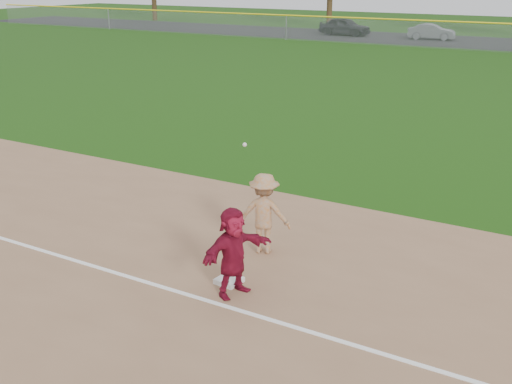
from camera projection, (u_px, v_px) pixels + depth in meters
The scene contains 7 objects.
ground at pixel (215, 279), 12.11m from camera, with size 160.00×160.00×0.00m, color #1A440D.
foul_line at pixel (190, 295), 11.45m from camera, with size 60.00×0.10×0.01m, color white.
first_base at pixel (229, 280), 11.91m from camera, with size 0.42×0.42×0.10m, color silver.
base_runner at pixel (233, 252), 11.26m from camera, with size 1.52×0.48×1.64m, color maroon.
car_left at pixel (345, 26), 57.48m from camera, with size 1.86×4.61×1.57m, color black.
car_mid at pixel (432, 32), 54.04m from camera, with size 1.36×3.90×1.28m, color #5B5E63.
first_base_play at pixel (264, 213), 12.99m from camera, with size 1.22×1.32×2.51m.
Camera 1 is at (6.24, -8.97, 5.51)m, focal length 45.00 mm.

